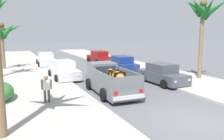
% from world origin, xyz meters
% --- Properties ---
extents(ground_plane, '(160.00, 160.00, 0.00)m').
position_xyz_m(ground_plane, '(0.00, 0.00, 0.00)').
color(ground_plane, slate).
extents(sidewalk_left, '(5.36, 60.00, 0.12)m').
position_xyz_m(sidewalk_left, '(-5.62, 12.00, 0.06)').
color(sidewalk_left, '#B2AFA8').
rests_on(sidewalk_left, ground).
extents(sidewalk_right, '(5.36, 60.00, 0.12)m').
position_xyz_m(sidewalk_right, '(5.62, 12.00, 0.06)').
color(sidewalk_right, '#B2AFA8').
rests_on(sidewalk_right, ground).
extents(curb_left, '(0.16, 60.00, 0.10)m').
position_xyz_m(curb_left, '(-4.34, 12.00, 0.05)').
color(curb_left, silver).
rests_on(curb_left, ground).
extents(curb_right, '(0.16, 60.00, 0.10)m').
position_xyz_m(curb_right, '(4.34, 12.00, 0.05)').
color(curb_right, silver).
rests_on(curb_right, ground).
extents(pickup_truck, '(2.40, 5.30, 1.80)m').
position_xyz_m(pickup_truck, '(-1.47, 5.84, 0.81)').
color(pickup_truck, slate).
rests_on(pickup_truck, ground).
extents(car_left_near, '(2.08, 4.28, 1.54)m').
position_xyz_m(car_left_near, '(-3.10, 11.54, 0.71)').
color(car_left_near, silver).
rests_on(car_left_near, ground).
extents(car_right_near, '(2.17, 4.32, 1.54)m').
position_xyz_m(car_right_near, '(3.34, 19.66, 0.71)').
color(car_right_near, maroon).
rests_on(car_right_near, ground).
extents(car_left_mid, '(2.19, 4.33, 1.54)m').
position_xyz_m(car_left_mid, '(-3.19, 20.02, 0.71)').
color(car_left_mid, silver).
rests_on(car_left_mid, ground).
extents(car_right_mid, '(2.13, 4.30, 1.54)m').
position_xyz_m(car_right_mid, '(3.26, 6.64, 0.71)').
color(car_right_mid, '#474C56').
rests_on(car_right_mid, ground).
extents(car_left_far, '(2.13, 4.31, 1.54)m').
position_xyz_m(car_left_far, '(3.05, 12.84, 0.71)').
color(car_left_far, navy).
rests_on(car_left_far, ground).
extents(palm_tree_right_fore, '(3.83, 3.71, 4.90)m').
position_xyz_m(palm_tree_right_fore, '(-7.52, 18.70, 3.96)').
color(palm_tree_right_fore, '#846B4C').
rests_on(palm_tree_right_fore, ground).
extents(palm_tree_right_mid, '(3.77, 3.25, 6.47)m').
position_xyz_m(palm_tree_right_mid, '(7.01, 6.53, 5.42)').
color(palm_tree_right_mid, '#846B4C').
rests_on(palm_tree_right_mid, ground).
extents(pedestrian, '(0.57, 0.22, 1.59)m').
position_xyz_m(pedestrian, '(-5.52, 5.09, 0.91)').
color(pedestrian, '#4C4C4C').
rests_on(pedestrian, ground).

